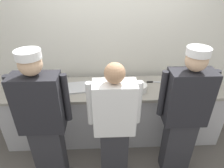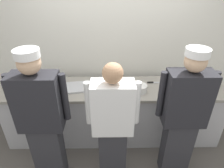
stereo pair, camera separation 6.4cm
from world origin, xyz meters
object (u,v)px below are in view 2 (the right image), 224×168
Objects in this scene: plate_stack_front at (175,88)px; sheet_tray at (75,87)px; ramekin_green_sauce at (135,83)px; chefs_knife at (155,82)px; squeeze_bottle_primary at (127,84)px; chef_near_left at (42,119)px; ramekin_yellow_sauce at (109,86)px; plate_stack_rear at (139,88)px; mixing_bowl_steel at (41,82)px; chef_far_right at (183,115)px; deli_cup at (181,83)px; chef_center at (113,125)px; ramekin_orange_sauce at (117,90)px.

sheet_tray is at bearing 176.52° from plate_stack_front.
chefs_knife is (0.30, 0.04, -0.02)m from ramekin_green_sauce.
squeeze_bottle_primary is at bearing -5.19° from sheet_tray.
chef_near_left is 1.18m from squeeze_bottle_primary.
squeeze_bottle_primary is 2.53× the size of ramekin_yellow_sauce.
squeeze_bottle_primary is at bearing 171.09° from plate_stack_rear.
plate_stack_rear is 2.32× the size of ramekin_green_sauce.
plate_stack_front is 1.89m from mixing_bowl_steel.
chefs_knife is (1.17, 0.14, -0.01)m from sheet_tray.
chef_far_right reaches higher than deli_cup.
mixing_bowl_steel is at bearing 106.73° from chef_near_left.
chef_near_left is 4.96× the size of mixing_bowl_steel.
plate_stack_front is (0.88, 0.63, 0.10)m from chef_center.
sheet_tray is 0.61m from ramekin_orange_sauce.
deli_cup is (0.79, 0.12, -0.05)m from squeeze_bottle_primary.
deli_cup is at bearing 23.59° from chef_near_left.
chef_center is at bearing -120.95° from plate_stack_rear.
sheet_tray is at bearing 126.34° from chef_center.
sheet_tray is at bearing 174.81° from squeeze_bottle_primary.
sheet_tray is 5.14× the size of deli_cup.
mixing_bowl_steel is (-1.01, 0.78, 0.11)m from chef_center.
squeeze_bottle_primary reaches higher than ramekin_yellow_sauce.
ramekin_orange_sauce is (-0.14, -0.04, -0.08)m from squeeze_bottle_primary.
ramekin_orange_sauce reaches higher than ramekin_green_sauce.
plate_stack_rear is 1.39m from mixing_bowl_steel.
chef_far_right is 8.06× the size of squeeze_bottle_primary.
squeeze_bottle_primary reaches higher than chefs_knife.
sheet_tray is at bearing -179.87° from ramekin_yellow_sauce.
ramekin_orange_sauce is at bearing 143.15° from chef_far_right.
chef_center is at bearing -127.01° from chefs_knife.
chef_center is 0.70m from squeeze_bottle_primary.
ramekin_yellow_sauce is 0.39m from ramekin_green_sauce.
chefs_knife is at bearing 167.50° from deli_cup.
ramekin_orange_sauce is at bearing 35.78° from chef_near_left.
ramekin_yellow_sauce is (-0.91, 0.09, -0.02)m from plate_stack_front.
chef_near_left is 1.01× the size of chef_far_right.
chef_far_right is 18.26× the size of deli_cup.
mixing_bowl_steel reaches higher than ramekin_yellow_sauce.
chef_near_left is at bearing 179.75° from chef_center.
ramekin_green_sauce is at bearing 49.11° from squeeze_bottle_primary.
plate_stack_rear is (0.38, 0.63, 0.10)m from chef_center.
ramekin_orange_sauce is 0.62m from chefs_knife.
chef_center is 1.27m from deli_cup.
chef_far_right reaches higher than ramekin_orange_sauce.
mixing_bowl_steel is 3.75× the size of ramekin_green_sauce.
ramekin_yellow_sauce is 0.30× the size of chefs_knife.
plate_stack_rear is 0.45× the size of sheet_tray.
sheet_tray is at bearing 174.12° from plate_stack_rear.
plate_stack_front is 0.98× the size of plate_stack_rear.
chef_center is 0.74m from plate_stack_rear.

